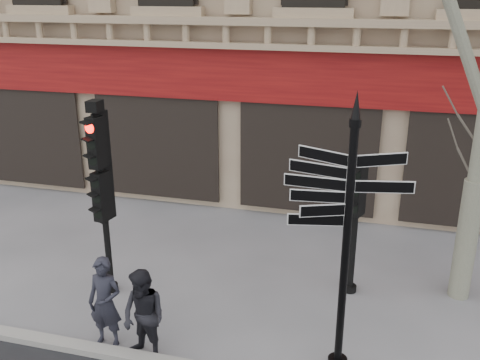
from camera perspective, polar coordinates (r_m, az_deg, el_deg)
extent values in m
plane|color=#5E5E63|center=(9.66, 2.44, -15.40)|extent=(80.00, 80.00, 0.00)
cube|color=#5C090C|center=(12.86, 7.58, 10.82)|extent=(28.00, 0.25, 1.30)
cube|color=#977C62|center=(12.52, 7.63, 15.05)|extent=(28.00, 0.35, 0.74)
cylinder|color=black|center=(7.90, 11.15, -8.08)|extent=(0.12, 0.12, 3.84)
cone|color=black|center=(7.15, 12.33, 7.87)|extent=(0.13, 0.13, 0.38)
cylinder|color=black|center=(10.20, -14.28, -3.01)|extent=(0.12, 0.12, 3.44)
cylinder|color=black|center=(10.93, -13.54, -11.03)|extent=(0.26, 0.26, 0.14)
cube|color=black|center=(10.10, -14.41, -1.59)|extent=(0.46, 0.36, 0.93)
cube|color=black|center=(9.79, -14.91, 3.95)|extent=(0.46, 0.36, 0.93)
sphere|color=#FF0C05|center=(9.72, -15.04, 5.37)|extent=(0.20, 0.20, 0.20)
cube|color=black|center=(9.64, -15.24, 7.63)|extent=(0.26, 0.31, 0.20)
cylinder|color=black|center=(10.24, 12.10, -5.17)|extent=(0.13, 0.13, 2.64)
cylinder|color=black|center=(10.82, 11.63, -11.17)|extent=(0.27, 0.27, 0.15)
cube|color=black|center=(9.93, 12.44, -0.87)|extent=(0.53, 0.45, 1.00)
cylinder|color=gray|center=(10.79, 23.00, -5.92)|extent=(0.38, 0.38, 2.35)
imported|color=#21212C|center=(9.10, -14.19, -12.56)|extent=(0.57, 0.38, 1.57)
imported|color=black|center=(8.65, -10.22, -14.17)|extent=(0.91, 0.80, 1.56)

